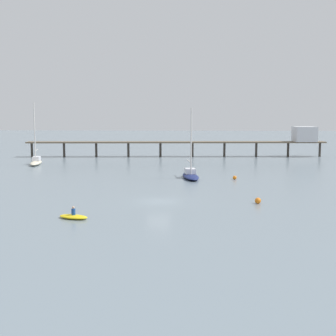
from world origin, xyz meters
name	(u,v)px	position (x,y,z in m)	size (l,w,h in m)	color
ground_plane	(159,201)	(0.00, 0.00, 0.00)	(400.00, 400.00, 0.00)	slate
pier	(244,138)	(14.56, 52.20, 3.98)	(64.55, 7.79, 6.52)	brown
sailboat_navy	(191,174)	(3.28, 17.94, 0.63)	(3.24, 7.64, 10.20)	navy
sailboat_cream	(36,161)	(-25.19, 34.18, 0.73)	(2.91, 7.28, 11.36)	beige
dinghy_yellow	(73,216)	(-7.09, -8.58, 0.21)	(3.08, 2.09, 1.14)	yellow
mooring_buoy_far	(258,201)	(10.48, -0.68, 0.33)	(0.65, 0.65, 0.65)	orange
mooring_buoy_mid	(235,178)	(9.61, 17.06, 0.28)	(0.56, 0.56, 0.56)	orange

